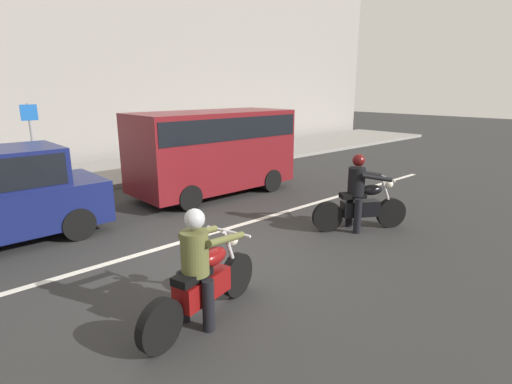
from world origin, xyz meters
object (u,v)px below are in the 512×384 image
at_px(motorcycle_with_rider_olive, 201,275).
at_px(parked_van_maroon, 213,147).
at_px(motorcycle_with_rider_black_leather, 360,199).
at_px(street_sign_post, 32,136).

xyz_separation_m(motorcycle_with_rider_olive, parked_van_maroon, (3.87, 5.00, 0.69)).
distance_m(motorcycle_with_rider_black_leather, street_sign_post, 9.24).
relative_size(motorcycle_with_rider_black_leather, parked_van_maroon, 0.41).
bearing_deg(motorcycle_with_rider_olive, parked_van_maroon, 52.23).
bearing_deg(motorcycle_with_rider_black_leather, parked_van_maroon, 96.60).
height_order(motorcycle_with_rider_black_leather, motorcycle_with_rider_olive, motorcycle_with_rider_black_leather).
distance_m(motorcycle_with_rider_black_leather, motorcycle_with_rider_olive, 4.42).
bearing_deg(parked_van_maroon, street_sign_post, 131.44).
bearing_deg(motorcycle_with_rider_olive, motorcycle_with_rider_black_leather, 8.04).
bearing_deg(parked_van_maroon, motorcycle_with_rider_black_leather, -83.40).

